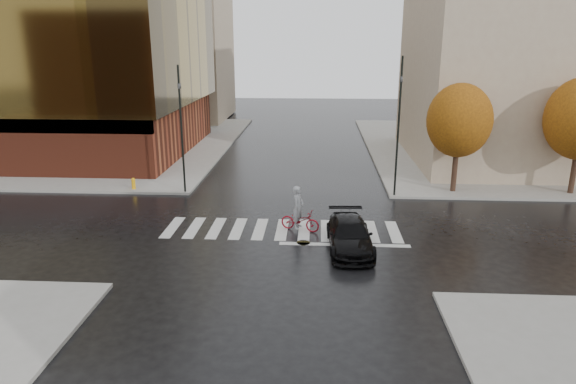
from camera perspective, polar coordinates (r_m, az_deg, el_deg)
name	(u,v)px	position (r m, az deg, el deg)	size (l,w,h in m)	color
ground	(281,233)	(25.00, -0.75, -4.60)	(120.00, 120.00, 0.00)	black
sidewalk_nw	(66,143)	(50.53, -23.48, 4.99)	(30.00, 30.00, 0.15)	gray
sidewalk_ne	(544,149)	(49.10, 26.53, 4.31)	(30.00, 30.00, 0.15)	gray
crosswalk	(282,229)	(25.46, -0.67, -4.19)	(12.00, 3.00, 0.01)	silver
office_glass	(23,49)	(47.57, -27.37, 13.88)	(27.00, 19.00, 16.00)	maroon
building_ne_tan	(528,38)	(43.06, 25.13, 15.24)	(16.00, 16.00, 18.00)	tan
building_nw_far	(164,29)	(62.81, -13.61, 17.15)	(14.00, 12.00, 20.00)	tan
tree_ne_a	(459,121)	(32.08, 18.50, 7.53)	(3.80, 3.80, 6.50)	black
sedan	(350,235)	(23.07, 6.87, -4.78)	(1.89, 4.66, 1.35)	black
cyclist	(299,216)	(25.11, 1.27, -2.64)	(2.10, 1.32, 2.26)	maroon
traffic_light_nw	(181,121)	(30.96, -11.80, 7.72)	(0.22, 0.19, 7.51)	black
traffic_light_ne	(399,117)	(30.20, 12.23, 8.17)	(0.18, 0.21, 8.03)	black
fire_hydrant	(133,183)	(33.08, -16.80, 0.98)	(0.25, 0.25, 0.71)	#EDA20D
manhole	(303,243)	(23.86, 1.73, -5.66)	(0.63, 0.63, 0.01)	#3F3716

